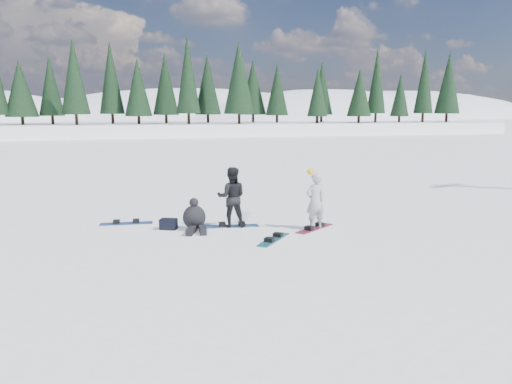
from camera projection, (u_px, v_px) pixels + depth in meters
ground at (388, 239)px, 12.95m from camera, size 420.00×420.00×0.00m
alpine_backdrop at (112, 155)px, 192.90m from camera, size 412.50×227.00×53.20m
snowboarder_woman at (315, 201)px, 13.85m from camera, size 0.65×0.49×1.73m
snowboarder_man at (232, 197)px, 14.13m from camera, size 0.96×0.83×1.72m
seated_rider at (195, 218)px, 13.82m from camera, size 0.74×1.12×0.90m
gear_bag at (168, 224)px, 13.93m from camera, size 0.53×0.45×0.30m
snowboard_woman at (315, 228)px, 13.98m from camera, size 1.38×1.11×0.03m
snowboard_man at (232, 226)px, 14.27m from camera, size 1.52×0.41×0.03m
snowboard_loose_a at (274, 240)px, 12.79m from camera, size 1.18×1.33×0.03m
snowboard_loose_c at (126, 223)px, 14.60m from camera, size 1.52×0.38×0.03m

